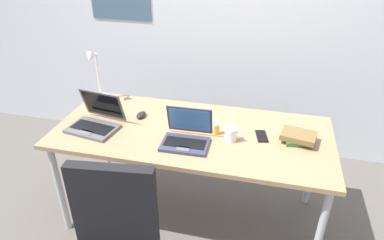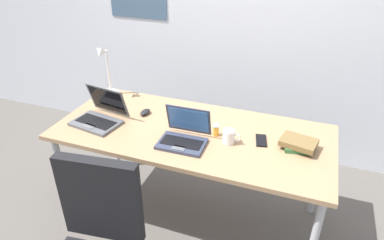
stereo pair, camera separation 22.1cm
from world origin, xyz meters
The scene contains 11 objects.
ground_plane centered at (0.00, 0.00, 0.00)m, with size 12.00×12.00×0.00m, color #56514C.
wall_back centered at (0.00, 1.10, 1.30)m, with size 6.00×0.13×2.60m.
desk centered at (0.00, 0.00, 0.68)m, with size 1.80×0.80×0.74m.
desk_lamp centered at (-0.80, 0.28, 0.94)m, with size 0.12×0.18×0.40m.
laptop_by_keyboard centered at (0.00, -0.15, 0.78)m, with size 0.29×0.25×0.21m.
laptop_back_left centered at (-0.63, -0.11, 0.79)m, with size 0.35×0.32×0.23m.
computer_mouse centered at (-0.39, 0.09, 0.76)m, with size 0.06×0.10×0.03m, color black.
cell_phone centered at (0.45, 0.03, 0.74)m, with size 0.06×0.14×0.01m, color black.
pill_bottle centered at (0.16, 0.00, 0.78)m, with size 0.04×0.04×0.08m.
book_stack centered at (0.67, 0.02, 0.77)m, with size 0.23×0.18×0.06m.
coffee_mug centered at (0.26, -0.06, 0.78)m, with size 0.11×0.08×0.09m.
Camera 2 is at (0.67, -1.81, 1.92)m, focal length 32.25 mm.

